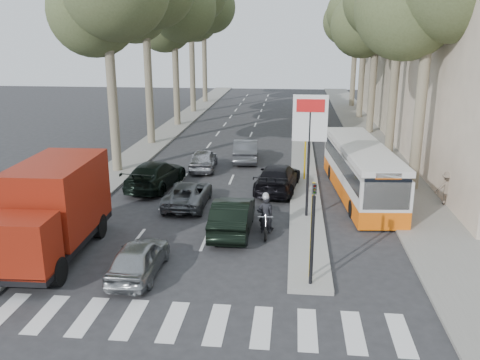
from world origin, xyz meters
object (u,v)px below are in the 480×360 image
object	(u,v)px
dark_hatchback	(233,215)
motorcycle	(265,214)
red_truck	(52,209)
city_bus	(361,169)
silver_hatchback	(139,258)

from	to	relation	value
dark_hatchback	motorcycle	size ratio (longest dim) A/B	2.15
red_truck	motorcycle	bearing A→B (deg)	19.44
red_truck	motorcycle	distance (m)	8.44
red_truck	dark_hatchback	bearing A→B (deg)	22.73
red_truck	city_bus	size ratio (longest dim) A/B	0.64
dark_hatchback	city_bus	size ratio (longest dim) A/B	0.43
dark_hatchback	motorcycle	xyz separation A→B (m)	(1.38, 0.10, 0.06)
silver_hatchback	dark_hatchback	size ratio (longest dim) A/B	0.84
silver_hatchback	red_truck	distance (m)	4.07
city_bus	red_truck	bearing A→B (deg)	-150.23
dark_hatchback	motorcycle	bearing A→B (deg)	-175.63
silver_hatchback	motorcycle	distance (m)	6.04
dark_hatchback	red_truck	xyz separation A→B (m)	(-6.41, -2.95, 1.11)
silver_hatchback	dark_hatchback	bearing A→B (deg)	-122.37
red_truck	city_bus	bearing A→B (deg)	32.80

